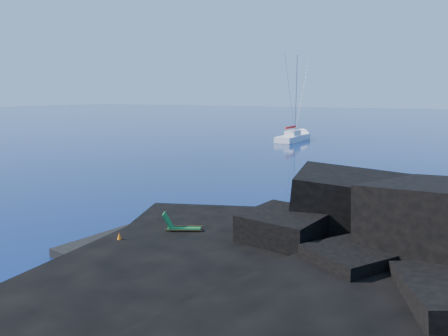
% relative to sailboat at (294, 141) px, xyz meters
% --- Properties ---
extents(ground, '(400.00, 400.00, 0.00)m').
position_rel_sailboat_xyz_m(ground, '(7.83, -44.79, 0.00)').
color(ground, '#031231').
rests_on(ground, ground).
extents(headland, '(24.00, 24.00, 3.60)m').
position_rel_sailboat_xyz_m(headland, '(20.83, -41.79, 0.00)').
color(headland, black).
rests_on(headland, ground).
extents(beach, '(9.08, 6.86, 0.70)m').
position_rel_sailboat_xyz_m(beach, '(12.33, -44.29, 0.00)').
color(beach, black).
rests_on(beach, ground).
extents(surf_foam, '(10.00, 8.00, 0.06)m').
position_rel_sailboat_xyz_m(surf_foam, '(12.83, -39.79, 0.00)').
color(surf_foam, white).
rests_on(surf_foam, ground).
extents(sailboat, '(2.48, 11.36, 11.89)m').
position_rel_sailboat_xyz_m(sailboat, '(0.00, 0.00, 0.00)').
color(sailboat, white).
rests_on(sailboat, ground).
extents(deck_chair, '(1.77, 1.40, 1.12)m').
position_rel_sailboat_xyz_m(deck_chair, '(11.56, -42.78, 0.91)').
color(deck_chair, '#176A2F').
rests_on(deck_chair, beach).
extents(towel, '(2.02, 1.08, 0.05)m').
position_rel_sailboat_xyz_m(towel, '(10.88, -43.70, 0.38)').
color(towel, white).
rests_on(towel, beach).
extents(sunbather, '(1.62, 0.52, 0.21)m').
position_rel_sailboat_xyz_m(sunbather, '(10.88, -43.70, 0.51)').
color(sunbather, '#E2B476').
rests_on(sunbather, towel).
extents(marker_cone, '(0.40, 0.40, 0.56)m').
position_rel_sailboat_xyz_m(marker_cone, '(10.02, -45.16, 0.63)').
color(marker_cone, orange).
rests_on(marker_cone, beach).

